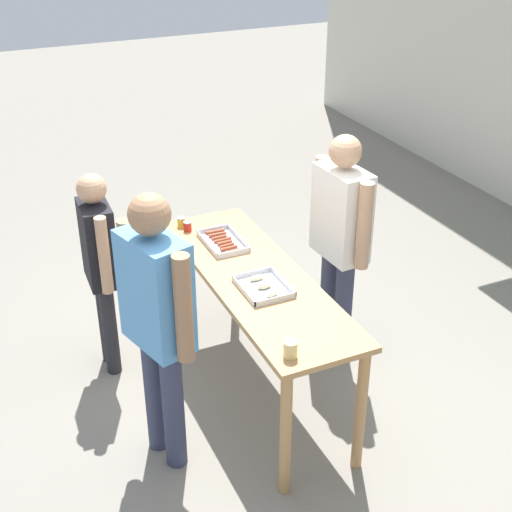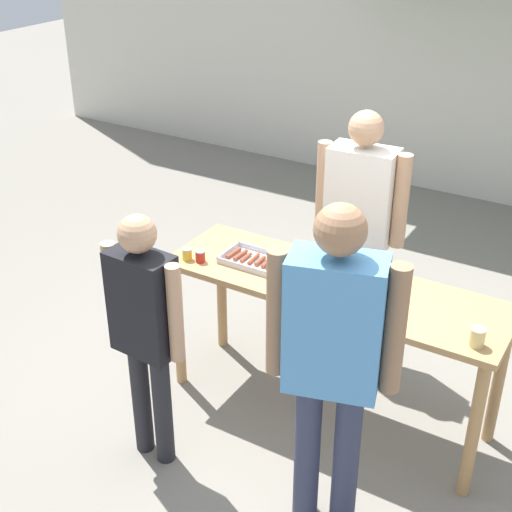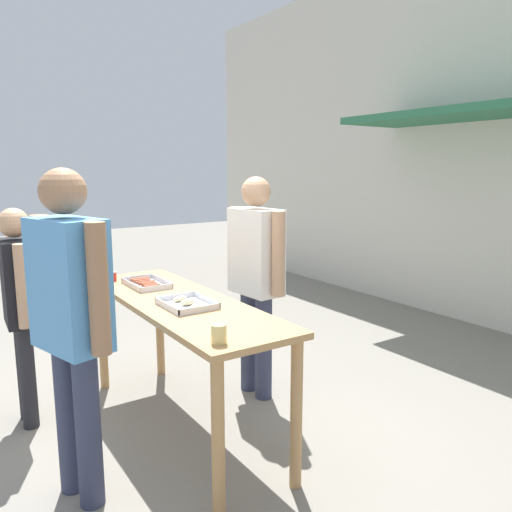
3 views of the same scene
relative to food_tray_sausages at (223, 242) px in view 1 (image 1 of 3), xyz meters
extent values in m
plane|color=gray|center=(0.52, 0.03, -0.96)|extent=(24.00, 24.00, 0.00)
cube|color=tan|center=(0.52, 0.03, -0.03)|extent=(2.08, 0.64, 0.04)
cylinder|color=tan|center=(-0.46, -0.23, -0.51)|extent=(0.07, 0.07, 0.91)
cylinder|color=tan|center=(1.50, -0.23, -0.51)|extent=(0.07, 0.07, 0.91)
cylinder|color=tan|center=(-0.46, 0.28, -0.51)|extent=(0.07, 0.07, 0.91)
cylinder|color=tan|center=(1.50, 0.28, -0.51)|extent=(0.07, 0.07, 0.91)
cube|color=silver|center=(0.00, 0.00, -0.01)|extent=(0.42, 0.26, 0.01)
cube|color=silver|center=(0.00, -0.13, 0.01)|extent=(0.42, 0.01, 0.03)
cube|color=silver|center=(0.00, 0.12, 0.01)|extent=(0.42, 0.01, 0.03)
cube|color=silver|center=(-0.20, 0.00, 0.01)|extent=(0.01, 0.26, 0.03)
cube|color=silver|center=(0.21, 0.00, 0.01)|extent=(0.01, 0.26, 0.03)
cylinder|color=brown|center=(-0.17, 0.01, 0.01)|extent=(0.03, 0.15, 0.03)
cylinder|color=brown|center=(-0.12, 0.00, 0.01)|extent=(0.03, 0.14, 0.03)
cylinder|color=brown|center=(-0.07, 0.00, 0.01)|extent=(0.03, 0.12, 0.02)
cylinder|color=brown|center=(-0.02, 0.01, 0.01)|extent=(0.03, 0.14, 0.02)
cylinder|color=brown|center=(0.03, 0.00, 0.01)|extent=(0.03, 0.11, 0.03)
cylinder|color=brown|center=(0.07, 0.00, 0.01)|extent=(0.04, 0.11, 0.03)
cylinder|color=brown|center=(0.12, 0.00, 0.01)|extent=(0.03, 0.13, 0.03)
cylinder|color=brown|center=(0.17, 0.00, 0.01)|extent=(0.03, 0.11, 0.03)
cube|color=silver|center=(0.70, 0.00, -0.01)|extent=(0.37, 0.29, 0.01)
cube|color=silver|center=(0.70, -0.14, 0.01)|extent=(0.37, 0.01, 0.03)
cube|color=silver|center=(0.70, 0.14, 0.01)|extent=(0.37, 0.01, 0.03)
cube|color=silver|center=(0.52, 0.00, 0.01)|extent=(0.01, 0.29, 0.03)
cube|color=silver|center=(0.88, 0.00, 0.01)|extent=(0.01, 0.29, 0.03)
ellipsoid|color=beige|center=(0.59, 0.00, 0.01)|extent=(0.06, 0.11, 0.04)
ellipsoid|color=beige|center=(0.70, 0.01, 0.01)|extent=(0.07, 0.11, 0.04)
ellipsoid|color=beige|center=(0.81, 0.01, 0.01)|extent=(0.05, 0.10, 0.03)
cylinder|color=gold|center=(-0.39, -0.18, 0.02)|extent=(0.06, 0.06, 0.07)
cylinder|color=#B2B2B7|center=(-0.39, -0.18, 0.06)|extent=(0.06, 0.06, 0.01)
cylinder|color=#B22319|center=(-0.30, -0.16, 0.02)|extent=(0.06, 0.06, 0.07)
cylinder|color=#B2B2B7|center=(-0.30, -0.16, 0.06)|extent=(0.06, 0.06, 0.01)
cylinder|color=#DBC67A|center=(1.42, -0.17, 0.04)|extent=(0.08, 0.08, 0.10)
cylinder|color=#333851|center=(0.25, 0.77, -0.53)|extent=(0.13, 0.13, 0.85)
cylinder|color=#333851|center=(0.45, 0.78, -0.53)|extent=(0.13, 0.13, 0.85)
cube|color=silver|center=(0.35, 0.78, 0.23)|extent=(0.46, 0.27, 0.67)
sphere|color=tan|center=(0.35, 0.78, 0.70)|extent=(0.23, 0.23, 0.23)
cylinder|color=tan|center=(0.08, 0.76, 0.24)|extent=(0.10, 0.10, 0.64)
cylinder|color=tan|center=(0.62, 0.80, 0.24)|extent=(0.10, 0.10, 0.64)
cylinder|color=#232328|center=(-0.10, -0.87, -0.58)|extent=(0.11, 0.11, 0.75)
cylinder|color=#232328|center=(-0.26, -0.86, -0.58)|extent=(0.11, 0.11, 0.75)
cube|color=black|center=(-0.18, -0.87, 0.09)|extent=(0.37, 0.22, 0.60)
sphere|color=tan|center=(-0.18, -0.87, 0.51)|extent=(0.20, 0.20, 0.20)
cylinder|color=tan|center=(0.04, -0.88, 0.11)|extent=(0.08, 0.08, 0.57)
cylinder|color=tan|center=(-0.40, -0.86, 0.11)|extent=(0.08, 0.08, 0.57)
cylinder|color=#333851|center=(0.99, -0.75, -0.52)|extent=(0.14, 0.14, 0.88)
cylinder|color=#333851|center=(0.80, -0.80, -0.52)|extent=(0.14, 0.14, 0.88)
cube|color=#5193D1|center=(0.89, -0.77, 0.27)|extent=(0.50, 0.36, 0.70)
sphere|color=#936B4C|center=(0.89, -0.77, 0.76)|extent=(0.24, 0.24, 0.24)
cylinder|color=#936B4C|center=(1.16, -0.70, 0.29)|extent=(0.10, 0.10, 0.66)
cylinder|color=#936B4C|center=(0.63, -0.85, 0.29)|extent=(0.10, 0.10, 0.66)
camera|label=1|loc=(4.28, -1.69, 2.40)|focal=50.00mm
camera|label=2|loc=(2.01, -3.32, 2.10)|focal=50.00mm
camera|label=3|loc=(3.56, -1.38, 0.88)|focal=35.00mm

